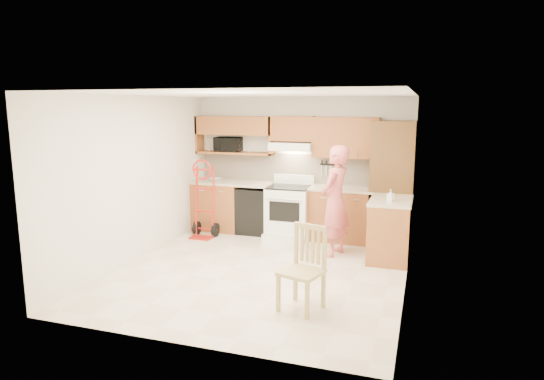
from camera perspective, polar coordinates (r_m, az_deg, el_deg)
The scene contains 28 objects.
floor at distance 6.91m, azimuth -1.31°, elevation -9.80°, with size 4.00×4.50×0.02m, color beige.
ceiling at distance 6.50m, azimuth -1.40°, elevation 11.57°, with size 4.00×4.50×0.02m, color white.
wall_back at distance 8.73m, azimuth 3.60°, elevation 2.92°, with size 4.00×0.02×2.50m, color silver.
wall_front at distance 4.57m, azimuth -10.85°, elevation -3.98°, with size 4.00×0.02×2.50m, color silver.
wall_left at distance 7.50m, azimuth -16.00°, elevation 1.33°, with size 0.02×4.50×2.50m, color silver.
wall_right at distance 6.23m, azimuth 16.37°, elevation -0.44°, with size 0.02×4.50×2.50m, color silver.
backsplash at distance 8.71m, azimuth 3.55°, elevation 2.57°, with size 3.92×0.03×0.55m, color beige.
lower_cab_left at distance 9.09m, azimuth -6.46°, elevation -1.95°, with size 0.90×0.60×0.90m, color #935932.
dishwasher at distance 8.82m, azimuth -2.02°, elevation -2.44°, with size 0.60×0.60×0.85m, color black.
lower_cab_right at distance 8.40m, azimuth 8.49°, elevation -3.01°, with size 1.14×0.60×0.90m, color #935932.
countertop_left at distance 8.88m, azimuth -4.76°, elevation 0.88°, with size 1.50×0.63×0.04m, color #C3AC8C.
countertop_right at distance 8.31m, azimuth 8.58°, elevation 0.15°, with size 1.14×0.63×0.04m, color #C3AC8C.
cab_return_right at distance 7.54m, azimuth 14.01°, elevation -4.75°, with size 0.60×1.00×0.90m, color #935932.
countertop_return at distance 7.43m, azimuth 14.16°, elevation -1.24°, with size 0.63×1.00×0.04m, color #C3AC8C.
pantry_tall at distance 8.20m, azimuth 14.26°, elevation 0.73°, with size 0.70×0.60×2.10m, color #4D3213.
upper_cab_left at distance 8.90m, azimuth -4.52°, elevation 7.76°, with size 1.50×0.33×0.34m, color #935932.
upper_shelf_mw at distance 8.94m, azimuth -4.48°, elevation 4.49°, with size 1.50×0.33×0.04m, color #935932.
upper_cab_center at distance 8.53m, azimuth 2.56°, elevation 7.41°, with size 0.76×0.33×0.44m, color #935932.
upper_cab_right at distance 8.34m, azimuth 8.90°, elevation 6.27°, with size 1.14×0.33×0.70m, color #935932.
range_hood at distance 8.49m, azimuth 2.43°, elevation 5.30°, with size 0.76×0.46×0.14m, color white.
knife_strip at distance 8.56m, azimuth 7.07°, elevation 2.64°, with size 0.40×0.05×0.29m, color black, non-canonical shape.
microwave at distance 8.98m, azimuth -5.30°, elevation 5.50°, with size 0.49×0.33×0.27m, color black.
range at distance 8.39m, azimuth 1.99°, elevation -2.20°, with size 0.75×0.99×1.11m, color white, non-canonical shape.
person at distance 7.48m, azimuth 7.59°, elevation -1.31°, with size 0.64×0.42×1.75m, color #D05B5F.
hand_truck at distance 8.54m, azimuth -8.36°, elevation -1.51°, with size 0.50×0.46×1.27m, color red, non-canonical shape.
dining_chair at distance 5.53m, azimuth 3.55°, elevation -9.50°, with size 0.44×0.48×0.98m, color tan, non-canonical shape.
soap_bottle at distance 7.23m, azimuth 14.10°, elevation -0.65°, with size 0.08×0.08×0.18m, color white.
bowl at distance 9.02m, azimuth -6.84°, elevation 1.27°, with size 0.21×0.21×0.05m, color white.
Camera 1 is at (2.17, -6.13, 2.36)m, focal length 31.23 mm.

